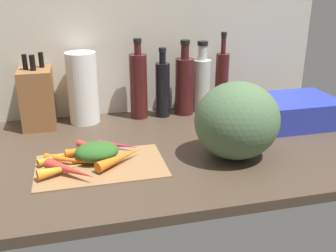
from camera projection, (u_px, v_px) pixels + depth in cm
name	position (u px, v px, depth cm)	size (l,w,h in cm)	color
ground_plane	(130.00, 153.00, 128.66)	(170.00, 80.00, 3.00)	#47382B
wall_back	(112.00, 39.00, 152.12)	(170.00, 3.00, 60.00)	beige
cutting_board	(101.00, 165.00, 116.13)	(37.87, 22.98, 0.80)	#997047
carrot_0	(121.00, 158.00, 116.42)	(3.25, 3.25, 17.43)	orange
carrot_1	(55.00, 158.00, 117.66)	(2.14, 2.14, 10.81)	orange
carrot_2	(96.00, 148.00, 123.55)	(2.42, 2.42, 15.30)	red
carrot_3	(93.00, 149.00, 123.01)	(2.53, 2.53, 17.06)	orange
carrot_4	(71.00, 170.00, 108.87)	(3.33, 3.33, 17.09)	red
carrot_5	(118.00, 145.00, 126.22)	(2.02, 2.02, 14.26)	#B2264C
carrot_6	(71.00, 160.00, 116.06)	(2.23, 2.23, 16.92)	orange
carrot_7	(61.00, 169.00, 109.54)	(3.06, 3.06, 12.80)	orange
carrot_greens_pile	(97.00, 152.00, 117.70)	(13.08, 10.06, 5.54)	#2D6023
winter_squash	(237.00, 121.00, 118.51)	(26.16, 23.80, 23.94)	#4C6B47
knife_block	(37.00, 98.00, 143.93)	(11.64, 15.02, 27.20)	brown
paper_towel_roll	(83.00, 88.00, 147.05)	(11.28, 11.28, 26.91)	white
bottle_0	(139.00, 85.00, 152.03)	(6.81, 6.81, 31.13)	#471919
bottle_1	(163.00, 88.00, 154.06)	(5.61, 5.61, 27.42)	black
bottle_2	(184.00, 84.00, 156.61)	(7.35, 7.35, 29.87)	#471919
bottle_3	(202.00, 83.00, 160.43)	(7.45, 7.45, 28.78)	silver
bottle_4	(222.00, 81.00, 160.08)	(5.40, 5.40, 32.33)	#471919
dish_rack	(296.00, 111.00, 148.80)	(28.47, 23.71, 10.05)	#2838AD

